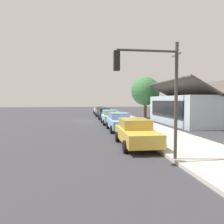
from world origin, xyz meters
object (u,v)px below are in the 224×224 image
at_px(car_skyblue, 119,122).
at_px(car_seafoam, 110,117).
at_px(car_silver, 99,110).
at_px(shade_tree, 145,91).
at_px(car_mustard, 136,132).
at_px(car_olive, 101,111).
at_px(car_navy, 105,113).
at_px(traffic_light_main, 153,82).
at_px(fire_hydrant_red, 125,121).
at_px(utility_pole_wooden, 176,87).

bearing_deg(car_skyblue, car_seafoam, -178.55).
relative_size(car_silver, shade_tree, 0.75).
bearing_deg(car_silver, car_mustard, -2.69).
bearing_deg(car_olive, car_silver, 178.19).
distance_m(car_olive, car_skyblue, 18.01).
distance_m(car_navy, shade_tree, 7.10).
relative_size(car_seafoam, traffic_light_main, 0.94).
bearing_deg(fire_hydrant_red, traffic_light_main, -6.66).
relative_size(car_skyblue, utility_pole_wooden, 0.63).
bearing_deg(traffic_light_main, fire_hydrant_red, 173.34).
distance_m(car_skyblue, car_mustard, 6.48).
height_order(car_seafoam, fire_hydrant_red, car_seafoam).
relative_size(car_silver, utility_pole_wooden, 0.63).
bearing_deg(car_silver, car_seafoam, -2.75).
bearing_deg(shade_tree, fire_hydrant_red, -29.86).
relative_size(car_navy, car_mustard, 0.93).
bearing_deg(car_skyblue, car_mustard, -1.00).
bearing_deg(car_navy, car_olive, -177.39).
relative_size(car_skyblue, fire_hydrant_red, 6.65).
bearing_deg(car_olive, shade_tree, 48.38).
distance_m(car_olive, car_navy, 6.04).
relative_size(car_olive, utility_pole_wooden, 0.61).
bearing_deg(car_navy, car_seafoam, 1.87).
xyz_separation_m(car_skyblue, shade_tree, (-12.65, 6.18, 3.28)).
xyz_separation_m(car_navy, car_seafoam, (6.39, -0.04, 0.00)).
bearing_deg(utility_pole_wooden, traffic_light_main, -29.16).
relative_size(car_seafoam, utility_pole_wooden, 0.65).
distance_m(car_navy, car_mustard, 18.45).
xyz_separation_m(car_seafoam, traffic_light_main, (15.60, -0.21, 2.68)).
xyz_separation_m(car_silver, fire_hydrant_red, (19.62, 1.38, -0.32)).
height_order(car_skyblue, utility_pole_wooden, utility_pole_wooden).
height_order(traffic_light_main, utility_pole_wooden, utility_pole_wooden).
bearing_deg(car_silver, car_olive, -3.15).
relative_size(car_skyblue, car_mustard, 0.96).
height_order(car_mustard, traffic_light_main, traffic_light_main).
relative_size(car_silver, car_seafoam, 0.96).
distance_m(shade_tree, fire_hydrant_red, 10.39).
relative_size(utility_pole_wooden, fire_hydrant_red, 10.56).
bearing_deg(car_seafoam, car_skyblue, 1.78).
distance_m(car_skyblue, shade_tree, 14.46).
relative_size(shade_tree, fire_hydrant_red, 8.83).
bearing_deg(car_seafoam, car_olive, -179.49).
relative_size(car_silver, fire_hydrant_red, 6.61).
distance_m(shade_tree, traffic_light_main, 23.59).
relative_size(car_silver, car_navy, 1.02).
xyz_separation_m(car_mustard, shade_tree, (-19.13, 6.32, 3.28)).
distance_m(car_silver, car_navy, 11.85).
relative_size(car_seafoam, car_skyblue, 1.04).
bearing_deg(shade_tree, utility_pole_wooden, -3.89).
bearing_deg(fire_hydrant_red, car_silver, -175.97).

